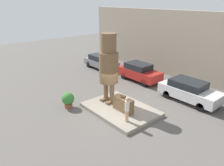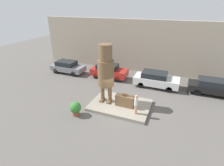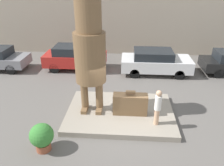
{
  "view_description": "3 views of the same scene",
  "coord_description": "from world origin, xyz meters",
  "px_view_note": "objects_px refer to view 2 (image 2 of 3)",
  "views": [
    {
      "loc": [
        9.76,
        -8.97,
        7.16
      ],
      "look_at": [
        -0.54,
        -0.3,
        1.97
      ],
      "focal_mm": 35.0,
      "sensor_mm": 36.0,
      "label": 1
    },
    {
      "loc": [
        4.05,
        -11.87,
        7.9
      ],
      "look_at": [
        -0.66,
        -0.2,
        2.13
      ],
      "focal_mm": 28.0,
      "sensor_mm": 36.0,
      "label": 2
    },
    {
      "loc": [
        0.22,
        -8.46,
        5.89
      ],
      "look_at": [
        -0.4,
        0.27,
        1.52
      ],
      "focal_mm": 35.0,
      "sensor_mm": 36.0,
      "label": 3
    }
  ],
  "objects_px": {
    "parked_car_grey": "(68,67)",
    "planter_pot": "(76,108)",
    "statue_figure": "(106,70)",
    "tourist": "(136,104)",
    "parked_car_red": "(109,71)",
    "parked_car_white": "(156,79)",
    "parked_car_black": "(214,87)",
    "giant_suitcase": "(125,101)"
  },
  "relations": [
    {
      "from": "parked_car_grey",
      "to": "planter_pot",
      "type": "relative_size",
      "value": 3.68
    },
    {
      "from": "statue_figure",
      "to": "tourist",
      "type": "distance_m",
      "value": 3.58
    },
    {
      "from": "parked_car_red",
      "to": "parked_car_white",
      "type": "bearing_deg",
      "value": -3.74
    },
    {
      "from": "statue_figure",
      "to": "planter_pot",
      "type": "height_order",
      "value": "statue_figure"
    },
    {
      "from": "statue_figure",
      "to": "parked_car_white",
      "type": "distance_m",
      "value": 6.4
    },
    {
      "from": "parked_car_grey",
      "to": "planter_pot",
      "type": "distance_m",
      "value": 9.44
    },
    {
      "from": "parked_car_black",
      "to": "planter_pot",
      "type": "bearing_deg",
      "value": -142.71
    },
    {
      "from": "giant_suitcase",
      "to": "parked_car_white",
      "type": "bearing_deg",
      "value": 72.35
    },
    {
      "from": "tourist",
      "to": "parked_car_grey",
      "type": "distance_m",
      "value": 11.72
    },
    {
      "from": "parked_car_red",
      "to": "planter_pot",
      "type": "distance_m",
      "value": 7.81
    },
    {
      "from": "giant_suitcase",
      "to": "planter_pot",
      "type": "height_order",
      "value": "giant_suitcase"
    },
    {
      "from": "statue_figure",
      "to": "giant_suitcase",
      "type": "bearing_deg",
      "value": -6.88
    },
    {
      "from": "statue_figure",
      "to": "parked_car_white",
      "type": "bearing_deg",
      "value": 55.69
    },
    {
      "from": "statue_figure",
      "to": "parked_car_black",
      "type": "bearing_deg",
      "value": 31.16
    },
    {
      "from": "parked_car_grey",
      "to": "parked_car_black",
      "type": "bearing_deg",
      "value": 1.27
    },
    {
      "from": "giant_suitcase",
      "to": "tourist",
      "type": "relative_size",
      "value": 0.96
    },
    {
      "from": "tourist",
      "to": "parked_car_black",
      "type": "distance_m",
      "value": 8.53
    },
    {
      "from": "statue_figure",
      "to": "giant_suitcase",
      "type": "xyz_separation_m",
      "value": [
        1.73,
        -0.21,
        -2.37
      ]
    },
    {
      "from": "giant_suitcase",
      "to": "parked_car_grey",
      "type": "xyz_separation_m",
      "value": [
        -9.07,
        5.11,
        0.07
      ]
    },
    {
      "from": "parked_car_red",
      "to": "parked_car_black",
      "type": "height_order",
      "value": "parked_car_red"
    },
    {
      "from": "parked_car_grey",
      "to": "parked_car_red",
      "type": "distance_m",
      "value": 5.34
    },
    {
      "from": "parked_car_red",
      "to": "tourist",
      "type": "bearing_deg",
      "value": -52.13
    },
    {
      "from": "giant_suitcase",
      "to": "parked_car_red",
      "type": "distance_m",
      "value": 6.66
    },
    {
      "from": "statue_figure",
      "to": "tourist",
      "type": "xyz_separation_m",
      "value": [
        2.83,
        -0.92,
        -1.98
      ]
    },
    {
      "from": "parked_car_grey",
      "to": "parked_car_red",
      "type": "xyz_separation_m",
      "value": [
        5.33,
        0.39,
        0.07
      ]
    },
    {
      "from": "planter_pot",
      "to": "parked_car_black",
      "type": "bearing_deg",
      "value": 37.29
    },
    {
      "from": "statue_figure",
      "to": "planter_pot",
      "type": "distance_m",
      "value": 3.81
    },
    {
      "from": "tourist",
      "to": "parked_car_red",
      "type": "distance_m",
      "value": 7.89
    },
    {
      "from": "parked_car_grey",
      "to": "parked_car_white",
      "type": "height_order",
      "value": "parked_car_white"
    },
    {
      "from": "planter_pot",
      "to": "statue_figure",
      "type": "bearing_deg",
      "value": 59.4
    },
    {
      "from": "giant_suitcase",
      "to": "parked_car_black",
      "type": "bearing_deg",
      "value": 38.14
    },
    {
      "from": "giant_suitcase",
      "to": "planter_pot",
      "type": "relative_size",
      "value": 1.36
    },
    {
      "from": "parked_car_white",
      "to": "parked_car_black",
      "type": "relative_size",
      "value": 0.97
    },
    {
      "from": "parked_car_white",
      "to": "statue_figure",
      "type": "bearing_deg",
      "value": -124.31
    },
    {
      "from": "giant_suitcase",
      "to": "parked_car_red",
      "type": "bearing_deg",
      "value": 124.19
    },
    {
      "from": "statue_figure",
      "to": "planter_pot",
      "type": "bearing_deg",
      "value": -120.6
    },
    {
      "from": "giant_suitcase",
      "to": "planter_pot",
      "type": "distance_m",
      "value": 3.93
    },
    {
      "from": "parked_car_black",
      "to": "planter_pot",
      "type": "xyz_separation_m",
      "value": [
        -10.17,
        -7.75,
        -0.18
      ]
    },
    {
      "from": "parked_car_white",
      "to": "planter_pot",
      "type": "xyz_separation_m",
      "value": [
        -4.84,
        -7.43,
        -0.21
      ]
    },
    {
      "from": "giant_suitcase",
      "to": "parked_car_white",
      "type": "xyz_separation_m",
      "value": [
        1.64,
        5.16,
        0.1
      ]
    },
    {
      "from": "giant_suitcase",
      "to": "parked_car_white",
      "type": "distance_m",
      "value": 5.41
    },
    {
      "from": "tourist",
      "to": "parked_car_black",
      "type": "height_order",
      "value": "tourist"
    }
  ]
}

